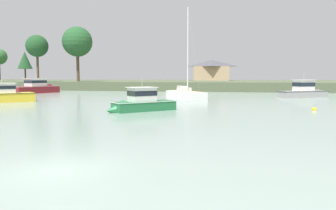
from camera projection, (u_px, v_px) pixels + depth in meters
ground_plane at (57, 170)px, 12.14m from camera, size 400.00×400.00×0.00m
far_shore_bank at (207, 84)px, 92.31m from camera, size 171.97×44.69×2.03m
cruiser_green at (139, 105)px, 32.29m from camera, size 6.63×6.43×3.98m
cruiser_maroon at (40, 90)px, 66.27m from camera, size 6.98×10.89×5.49m
sailboat_white at (185, 97)px, 50.14m from camera, size 7.18×8.79×14.26m
cruiser_grey at (307, 93)px, 52.85m from camera, size 9.09×6.56×5.01m
dinghy_red at (23, 96)px, 54.78m from camera, size 4.11×2.95×0.56m
mooring_buoy_yellow at (314, 109)px, 33.15m from camera, size 0.50×0.50×0.55m
shore_tree_left_mid at (37, 46)px, 79.88m from camera, size 5.31×5.31×11.26m
shore_tree_right_mid at (25, 60)px, 91.28m from camera, size 3.89×3.89×8.10m
shore_tree_left at (77, 42)px, 81.17m from camera, size 7.36×7.36×13.46m
cottage_hillside at (212, 70)px, 100.13m from camera, size 11.31×7.41×6.21m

